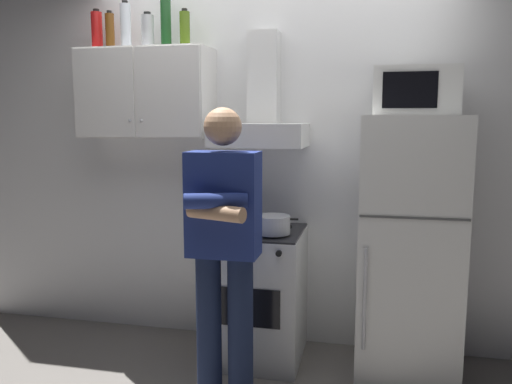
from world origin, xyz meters
TOP-DOWN VIEW (x-y plane):
  - ground_plane at (0.00, 0.00)m, footprint 7.00×7.00m
  - back_wall_tiled at (0.00, 0.60)m, footprint 4.80×0.10m
  - upper_cabinet at (-0.85, 0.37)m, footprint 0.90×0.37m
  - stove_oven at (-0.05, 0.25)m, footprint 0.60×0.62m
  - range_hood at (-0.05, 0.38)m, footprint 0.60×0.44m
  - refrigerator at (0.90, 0.25)m, footprint 0.60×0.62m
  - microwave at (0.90, 0.27)m, footprint 0.48×0.37m
  - person_standing at (-0.10, -0.36)m, footprint 0.38×0.33m
  - cooking_pot at (0.08, 0.13)m, footprint 0.31×0.21m
  - bottle_beer_brown at (-1.09, 0.35)m, footprint 0.06×0.06m
  - bottle_olive_oil at (-0.56, 0.38)m, footprint 0.07×0.07m
  - bottle_vodka_clear at (-0.98, 0.36)m, footprint 0.07×0.07m
  - bottle_canister_steel at (-0.83, 0.37)m, footprint 0.08×0.08m
  - bottle_wine_green at (-0.71, 0.41)m, footprint 0.07×0.07m
  - bottle_soda_red at (-1.20, 0.38)m, footprint 0.08×0.08m

SIDE VIEW (x-z plane):
  - ground_plane at x=0.00m, z-range 0.00..0.00m
  - stove_oven at x=-0.05m, z-range 0.00..0.87m
  - refrigerator at x=0.90m, z-range 0.00..1.60m
  - person_standing at x=-0.10m, z-range 0.08..1.72m
  - cooking_pot at x=0.08m, z-range 0.87..0.99m
  - back_wall_tiled at x=0.00m, z-range 0.00..2.70m
  - range_hood at x=-0.05m, z-range 1.22..1.97m
  - microwave at x=0.90m, z-range 1.60..1.88m
  - upper_cabinet at x=-0.85m, z-range 1.45..2.05m
  - bottle_canister_steel at x=-0.83m, z-range 2.04..2.28m
  - bottle_olive_oil at x=-0.56m, z-range 2.04..2.29m
  - bottle_beer_brown at x=-1.09m, z-range 2.04..2.30m
  - bottle_soda_red at x=-1.20m, z-range 2.04..2.31m
  - bottle_vodka_clear at x=-0.98m, z-range 2.04..2.36m
  - bottle_wine_green at x=-0.71m, z-range 2.04..2.39m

